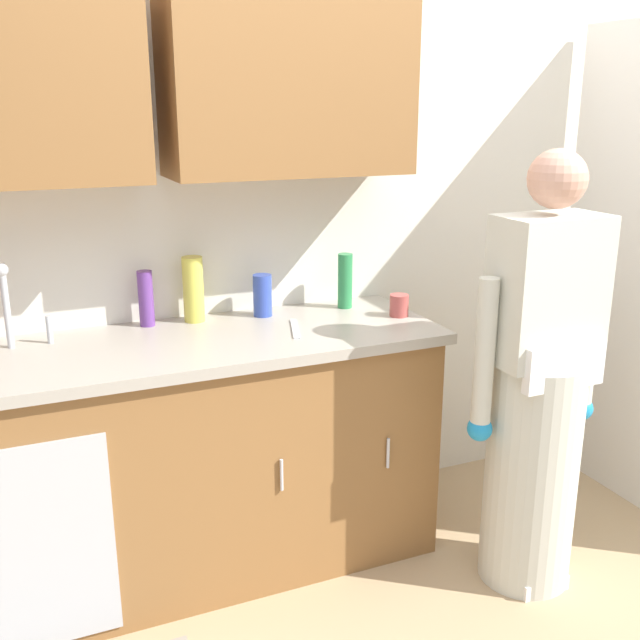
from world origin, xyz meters
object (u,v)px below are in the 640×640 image
(person_at_sink, at_px, (537,410))
(bottle_cleaner_spray, at_px, (193,289))
(sink, at_px, (25,363))
(bottle_water_tall, at_px, (262,295))
(bottle_dish_liquid, at_px, (146,299))
(knife_on_counter, at_px, (295,329))
(cup_by_sink, at_px, (399,305))
(bottle_water_short, at_px, (345,281))

(person_at_sink, xyz_separation_m, bottle_cleaner_spray, (-1.06, 0.78, 0.38))
(sink, xyz_separation_m, person_at_sink, (1.69, -0.57, -0.23))
(bottle_water_tall, relative_size, bottle_cleaner_spray, 0.66)
(bottle_dish_liquid, relative_size, knife_on_counter, 0.89)
(sink, bearing_deg, cup_by_sink, -1.70)
(bottle_dish_liquid, bearing_deg, sink, -153.63)
(sink, xyz_separation_m, knife_on_counter, (0.95, -0.05, 0.02))
(cup_by_sink, relative_size, knife_on_counter, 0.37)
(person_at_sink, distance_m, cup_by_sink, 0.67)
(bottle_cleaner_spray, relative_size, cup_by_sink, 2.92)
(person_at_sink, distance_m, bottle_dish_liquid, 1.51)
(bottle_cleaner_spray, height_order, cup_by_sink, bottle_cleaner_spray)
(sink, xyz_separation_m, cup_by_sink, (1.40, -0.04, 0.06))
(bottle_cleaner_spray, bearing_deg, person_at_sink, -36.35)
(cup_by_sink, bearing_deg, bottle_dish_liquid, 164.49)
(cup_by_sink, bearing_deg, person_at_sink, -61.35)
(bottle_dish_liquid, bearing_deg, bottle_cleaner_spray, -3.49)
(sink, relative_size, cup_by_sink, 5.69)
(bottle_dish_liquid, height_order, bottle_water_tall, bottle_dish_liquid)
(person_at_sink, distance_m, bottle_water_tall, 1.13)
(cup_by_sink, bearing_deg, sink, 178.30)
(bottle_water_short, relative_size, cup_by_sink, 2.59)
(sink, relative_size, bottle_water_short, 2.19)
(sink, xyz_separation_m, bottle_dish_liquid, (0.45, 0.22, 0.12))
(bottle_dish_liquid, bearing_deg, knife_on_counter, -28.51)
(person_at_sink, xyz_separation_m, knife_on_counter, (-0.74, 0.52, 0.25))
(bottle_water_tall, relative_size, cup_by_sink, 1.91)
(bottle_dish_liquid, xyz_separation_m, bottle_water_tall, (0.45, -0.04, -0.02))
(bottle_cleaner_spray, bearing_deg, bottle_dish_liquid, 176.51)
(person_at_sink, xyz_separation_m, bottle_water_short, (-0.43, 0.73, 0.36))
(person_at_sink, bearing_deg, bottle_water_short, 120.71)
(sink, xyz_separation_m, bottle_cleaner_spray, (0.63, 0.21, 0.14))
(bottle_water_tall, xyz_separation_m, knife_on_counter, (0.05, -0.23, -0.08))
(bottle_water_tall, xyz_separation_m, bottle_cleaner_spray, (-0.27, 0.03, 0.04))
(bottle_water_short, xyz_separation_m, cup_by_sink, (0.15, -0.20, -0.07))
(bottle_cleaner_spray, distance_m, bottle_water_short, 0.63)
(person_at_sink, relative_size, knife_on_counter, 6.75)
(bottle_dish_liquid, relative_size, bottle_water_short, 0.94)
(person_at_sink, xyz_separation_m, cup_by_sink, (-0.29, 0.53, 0.29))
(cup_by_sink, bearing_deg, bottle_cleaner_spray, 161.81)
(bottle_cleaner_spray, distance_m, cup_by_sink, 0.82)
(bottle_dish_liquid, height_order, knife_on_counter, bottle_dish_liquid)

